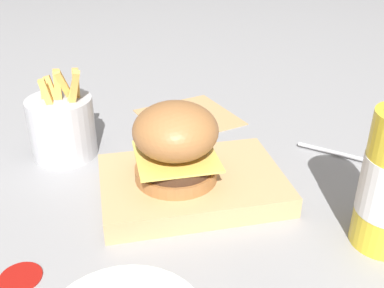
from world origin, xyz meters
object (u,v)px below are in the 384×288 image
burger (176,142)px  spoon (383,164)px  fries_basket (62,126)px  serving_board (192,184)px

burger → spoon: 0.34m
burger → fries_basket: fries_basket is taller
burger → spoon: bearing=-179.2°
fries_basket → spoon: bearing=162.7°
spoon → serving_board: bearing=-136.8°
fries_basket → spoon: 0.51m
serving_board → burger: burger is taller
serving_board → fries_basket: size_ratio=1.66×
burger → spoon: burger is taller
spoon → fries_basket: bearing=-154.8°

